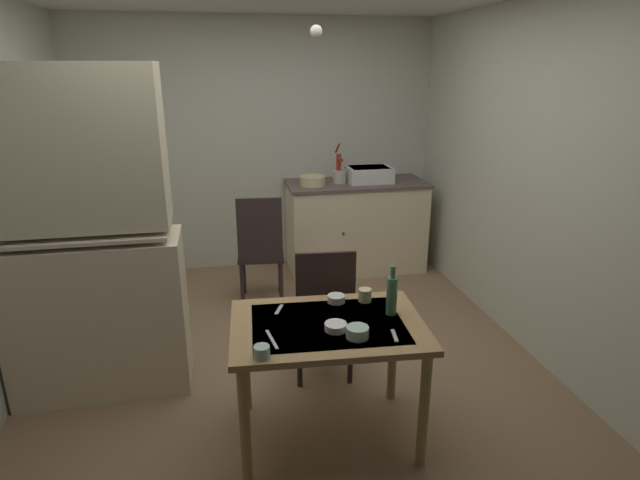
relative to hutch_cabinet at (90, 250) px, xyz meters
name	(u,v)px	position (x,y,z in m)	size (l,w,h in m)	color
ground_plane	(290,365)	(1.23, 0.00, -0.97)	(5.14, 5.14, 0.00)	#8C6D4F
wall_back	(259,147)	(1.23, 2.12, 0.28)	(3.67, 0.10, 2.51)	beige
wall_right	(544,184)	(3.06, 0.00, 0.28)	(0.10, 4.24, 2.51)	beige
hutch_cabinet	(90,250)	(0.00, 0.00, 0.00)	(1.08, 0.46, 2.07)	beige
counter_cabinet	(356,226)	(2.17, 1.75, -0.50)	(1.41, 0.64, 0.93)	beige
sink_basin	(369,174)	(2.29, 1.75, 0.04)	(0.44, 0.34, 0.15)	white
hand_pump	(339,165)	(1.99, 1.79, 0.13)	(0.05, 0.27, 0.39)	maroon
mixing_bowl_counter	(313,181)	(1.71, 1.70, 0.00)	(0.25, 0.25, 0.09)	beige
stoneware_crock	(339,177)	(1.99, 1.76, 0.02)	(0.14, 0.14, 0.12)	beige
dining_table	(328,340)	(1.34, -0.77, -0.35)	(1.09, 0.79, 0.72)	tan
chair_far_side	(323,310)	(1.43, -0.18, -0.46)	(0.43, 0.43, 0.95)	#312121
chair_by_counter	(261,249)	(1.13, 1.06, -0.45)	(0.44, 0.44, 1.01)	#2D2428
serving_bowl_wide	(357,332)	(1.45, -0.95, -0.22)	(0.12, 0.12, 0.06)	#ADD1C1
soup_bowl_small	(336,299)	(1.44, -0.52, -0.22)	(0.10, 0.10, 0.04)	white
sauce_dish	(336,327)	(1.36, -0.85, -0.23)	(0.12, 0.12, 0.04)	white
teacup_cream	(365,295)	(1.61, -0.54, -0.21)	(0.08, 0.08, 0.08)	beige
mug_dark	(262,352)	(0.95, -1.05, -0.22)	(0.08, 0.08, 0.06)	#ADD1C1
glass_bottle	(392,295)	(1.71, -0.73, -0.13)	(0.06, 0.06, 0.29)	#4C7F56
table_knife	(272,339)	(1.02, -0.89, -0.24)	(0.20, 0.02, 0.01)	silver
teaspoon_near_bowl	(279,310)	(1.10, -0.56, -0.24)	(0.12, 0.02, 0.01)	beige
teaspoon_by_cup	(395,336)	(1.64, -0.98, -0.24)	(0.13, 0.02, 0.01)	beige
pendant_bulb	(316,31)	(1.48, 0.30, 1.29)	(0.08, 0.08, 0.08)	#F9EFCC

